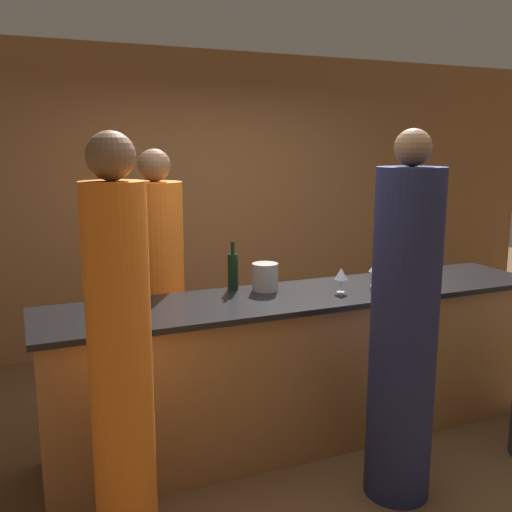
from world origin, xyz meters
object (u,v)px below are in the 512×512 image
wine_bottle_1 (432,253)px  ice_bucket (265,277)px  bartender (158,293)px  guest_2 (121,369)px  guest_1 (403,333)px  wine_bottle_0 (233,271)px  wine_bottle_2 (382,261)px

wine_bottle_1 → ice_bucket: (-1.45, -0.12, -0.03)m
bartender → guest_2: (-0.52, -1.47, 0.07)m
bartender → wine_bottle_1: (2.03, -0.46, 0.23)m
bartender → guest_1: (0.97, -1.53, 0.05)m
wine_bottle_0 → bartender: bearing=129.6°
bartender → wine_bottle_1: 2.10m
bartender → wine_bottle_2: 1.64m
wine_bottle_1 → ice_bucket: wine_bottle_1 is taller
bartender → wine_bottle_0: 0.66m
bartender → guest_2: size_ratio=0.96×
bartender → ice_bucket: (0.58, -0.58, 0.19)m
wine_bottle_2 → ice_bucket: bearing=-174.8°
wine_bottle_1 → ice_bucket: size_ratio=1.78×
ice_bucket → wine_bottle_0: bearing=149.4°
wine_bottle_1 → guest_1: bearing=-134.9°
wine_bottle_0 → wine_bottle_1: size_ratio=1.00×
bartender → ice_bucket: 0.84m
guest_1 → wine_bottle_2: size_ratio=7.50×
guest_1 → guest_2: guest_1 is taller
bartender → wine_bottle_2: (1.55, -0.49, 0.21)m
guest_2 → wine_bottle_1: size_ratio=6.20×
guest_2 → wine_bottle_0: (0.91, 1.00, 0.16)m
wine_bottle_1 → wine_bottle_2: (-0.48, -0.03, -0.02)m
wine_bottle_0 → guest_1: bearing=-61.4°
wine_bottle_2 → ice_bucket: 0.98m
wine_bottle_0 → guest_2: bearing=-132.3°
bartender → wine_bottle_2: bearing=162.3°
bartender → guest_1: bearing=122.3°
bartender → wine_bottle_0: size_ratio=5.96×
guest_1 → wine_bottle_2: bearing=60.7°
wine_bottle_0 → wine_bottle_2: bearing=-1.0°
wine_bottle_2 → guest_1: bearing=-119.3°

